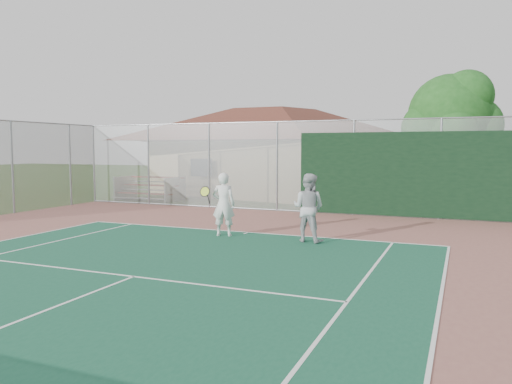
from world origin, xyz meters
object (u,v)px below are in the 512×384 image
clubhouse (275,143)px  player_grey_back (308,208)px  bleachers (149,188)px  tree (452,118)px  player_white_front (223,205)px

clubhouse → player_grey_back: size_ratio=7.85×
bleachers → tree: 14.03m
clubhouse → player_grey_back: (5.73, -12.78, -1.87)m
tree → player_white_front: (-5.63, -10.55, -2.87)m
player_white_front → player_grey_back: player_grey_back is taller
clubhouse → player_grey_back: 14.13m
player_white_front → bleachers: bearing=-56.4°
bleachers → player_white_front: (7.71, -7.56, 0.31)m
player_white_front → player_grey_back: bearing=169.8°
tree → player_white_front: tree is taller
tree → player_grey_back: 11.32m
clubhouse → player_white_front: 13.40m
clubhouse → bleachers: bearing=-118.2°
tree → player_white_front: 12.30m
clubhouse → player_white_front: bearing=-64.0°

